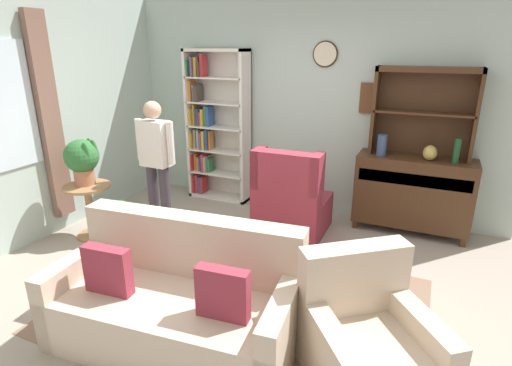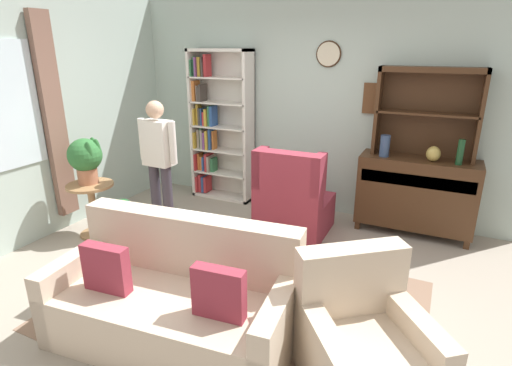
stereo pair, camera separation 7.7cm
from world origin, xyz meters
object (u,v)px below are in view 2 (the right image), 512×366
Objects in this scene: bottle_wine at (460,152)px; person_reading at (159,158)px; plant_stand at (92,204)px; coffee_table at (232,245)px; book_stack at (236,236)px; sideboard_hutch at (429,100)px; couch_floral at (175,301)px; potted_plant_large at (86,157)px; vase_tall at (385,146)px; bookshelf at (217,128)px; sideboard at (416,192)px; wingback_chair at (293,204)px; potted_plant_small at (123,210)px; armchair_floral at (364,347)px; vase_round at (433,154)px.

bottle_wine is 0.18× the size of person_reading.
plant_stand is 0.79× the size of coffee_table.
bottle_wine is 0.44× the size of plant_stand.
plant_stand is at bearing 176.36° from book_stack.
person_reading is at bearing -154.20° from sideboard_hutch.
couch_floral is 0.90m from coffee_table.
person_reading reaches higher than potted_plant_large.
potted_plant_large reaches higher than book_stack.
vase_tall is 3.40m from potted_plant_large.
coffee_table is at bearing -121.23° from vase_tall.
bookshelf is 2.34m from vase_tall.
sideboard is 1.44m from wingback_chair.
sideboard_hutch reaches higher than vase_tall.
plant_stand is 0.41× the size of person_reading.
sideboard is at bearing 11.63° from vase_tall.
bottle_wine is 1.89m from wingback_chair.
armchair_floral is at bearing -21.49° from potted_plant_small.
vase_round is 1.65m from wingback_chair.
wingback_chair reaches higher than couch_floral.
bottle_wine is (3.11, -0.17, 0.03)m from bookshelf.
armchair_floral reaches higher than potted_plant_small.
bottle_wine is 2.62m from coffee_table.
sideboard_hutch is at bearing 53.17° from coffee_table.
vase_round is at bearing 20.01° from potted_plant_small.
bottle_wine is at bearing 19.79° from person_reading.
bookshelf reaches higher than potted_plant_small.
couch_floral is 2.34× the size of coffee_table.
vase_round is 3.88m from potted_plant_large.
potted_plant_large is at bearing -152.39° from vase_tall.
bookshelf is 3.12m from bottle_wine.
potted_plant_small is at bearing -111.88° from bookshelf.
vase_tall is (-0.39, -0.08, 0.53)m from sideboard.
armchair_floral is 1.35× the size of coffee_table.
couch_floral reaches higher than book_stack.
bookshelf reaches higher than armchair_floral.
coffee_table is (1.93, -0.14, -0.04)m from plant_stand.
book_stack is (0.03, 0.91, 0.14)m from couch_floral.
sideboard reaches higher than plant_stand.
bookshelf reaches higher than person_reading.
potted_plant_large is (-3.40, -1.77, -0.62)m from sideboard_hutch.
armchair_floral is 3.23× the size of potted_plant_small.
wingback_chair is 2.12m from potted_plant_small.
couch_floral is 2.95× the size of plant_stand.
bookshelf is at bearing 176.83° from bottle_wine.
armchair_floral is at bearing -82.65° from vase_tall.
potted_plant_large reaches higher than couch_floral.
vase_round is at bearing 175.05° from bottle_wine.
vase_round is 0.21× the size of coffee_table.
person_reading reaches higher than book_stack.
sideboard_hutch is (2.72, 0.03, 0.53)m from bookshelf.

